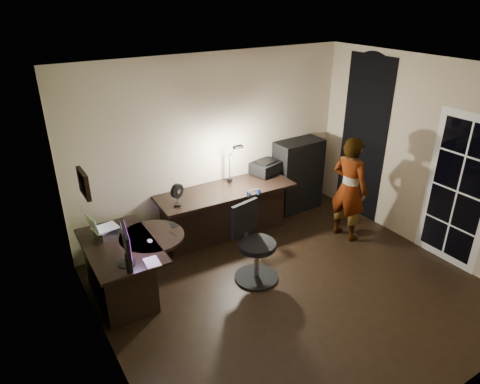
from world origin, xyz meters
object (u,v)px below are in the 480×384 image
desk_left (124,271)px  office_chair (257,245)px  person (349,189)px  cabinet (298,175)px  desk_right (226,213)px  monitor (125,252)px

desk_left → office_chair: size_ratio=1.24×
person → office_chair: bearing=85.3°
cabinet → office_chair: size_ratio=1.18×
desk_left → cabinet: cabinet is taller
desk_left → cabinet: bearing=13.6°
office_chair → desk_right: bearing=68.3°
desk_right → person: bearing=-30.2°
desk_right → monitor: size_ratio=4.26×
desk_left → monitor: (-0.06, -0.42, 0.53)m
person → cabinet: bearing=-8.5°
person → monitor: bearing=79.9°
monitor → office_chair: 1.68m
desk_right → office_chair: size_ratio=2.01×
desk_right → desk_left: bearing=-159.2°
desk_left → desk_right: size_ratio=0.62×
cabinet → person: bearing=-89.0°
desk_right → office_chair: (-0.22, -1.17, 0.13)m
desk_left → person: 3.38m
monitor → person: 3.39m
office_chair → person: person is taller
desk_right → person: (1.54, -0.98, 0.41)m
desk_left → person: person is taller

